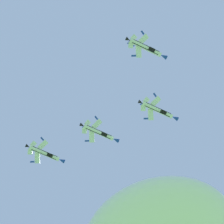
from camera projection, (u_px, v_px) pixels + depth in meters
name	position (u px, v px, depth m)	size (l,w,h in m)	color
fighter_jet_lead	(158.00, 110.00, 158.12)	(10.17, 14.80, 5.49)	white
fighter_jet_left_wing	(99.00, 133.00, 163.65)	(10.10, 14.80, 5.69)	white
fighter_jet_right_wing	(146.00, 48.00, 152.87)	(10.00, 14.80, 6.01)	white
fighter_jet_left_outer	(45.00, 153.00, 166.04)	(10.07, 14.80, 5.79)	white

